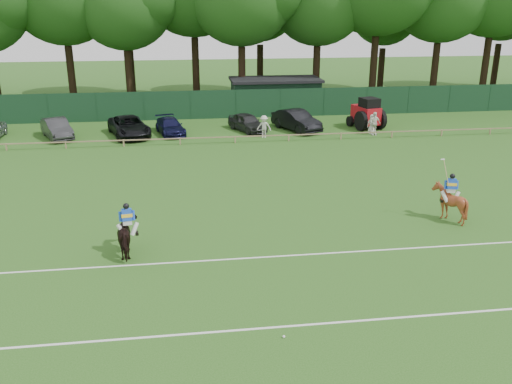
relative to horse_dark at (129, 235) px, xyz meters
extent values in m
plane|color=#1E4C14|center=(5.12, -0.07, -0.83)|extent=(160.00, 160.00, 0.00)
imported|color=black|center=(0.00, 0.00, 0.00)|extent=(1.18, 2.07, 1.65)
imported|color=brown|center=(14.62, 1.73, 0.05)|extent=(1.75, 1.88, 1.75)
imported|color=#2E2E31|center=(-7.10, 21.23, -0.09)|extent=(3.26, 4.74, 1.48)
imported|color=black|center=(-1.73, 21.12, -0.07)|extent=(3.95, 5.91, 1.51)
imported|color=#111236|center=(1.38, 21.32, -0.20)|extent=(2.70, 4.58, 1.25)
imported|color=#2F2E31|center=(7.47, 21.66, -0.13)|extent=(3.18, 4.43, 1.40)
imported|color=black|center=(11.41, 21.38, -0.02)|extent=(3.56, 5.18, 1.62)
imported|color=beige|center=(8.46, 19.29, 0.02)|extent=(1.22, 0.91, 1.69)
imported|color=white|center=(17.01, 18.94, 0.08)|extent=(1.11, 0.58, 1.81)
imported|color=beige|center=(17.03, 19.49, -0.07)|extent=(0.76, 0.52, 1.50)
cube|color=silver|center=(0.00, 0.00, 0.58)|extent=(0.40, 0.31, 0.18)
cube|color=blue|center=(0.00, 0.00, 0.90)|extent=(0.44, 0.36, 0.51)
cube|color=yellow|center=(0.00, 0.00, 0.88)|extent=(0.47, 0.35, 0.18)
sphere|color=black|center=(0.00, 0.00, 1.27)|extent=(0.25, 0.25, 0.25)
cylinder|color=silver|center=(0.26, -0.01, 0.28)|extent=(0.41, 0.38, 0.59)
cylinder|color=silver|center=(-0.25, -0.09, 0.28)|extent=(0.42, 0.32, 0.59)
cube|color=silver|center=(14.62, 1.73, 0.65)|extent=(0.41, 0.34, 0.18)
cube|color=blue|center=(14.62, 1.73, 0.97)|extent=(0.46, 0.39, 0.51)
cube|color=yellow|center=(14.62, 1.73, 0.95)|extent=(0.49, 0.38, 0.18)
sphere|color=black|center=(14.62, 1.73, 1.34)|extent=(0.25, 0.25, 0.25)
cylinder|color=silver|center=(14.86, 1.62, 0.35)|extent=(0.44, 0.30, 0.59)
cylinder|color=silver|center=(14.35, 1.75, 0.35)|extent=(0.41, 0.41, 0.59)
cylinder|color=tan|center=(14.34, 1.85, 1.52)|extent=(0.14, 0.63, 1.17)
sphere|color=silver|center=(5.18, -6.66, -0.78)|extent=(0.09, 0.09, 0.09)
cube|color=silver|center=(5.12, -6.07, -0.82)|extent=(60.00, 0.10, 0.01)
cube|color=silver|center=(5.12, -1.07, -0.82)|extent=(60.00, 0.10, 0.01)
cube|color=#997F5B|center=(5.12, 17.93, -0.38)|extent=(62.00, 0.08, 0.08)
cube|color=#14351E|center=(5.12, 26.93, 0.42)|extent=(92.00, 0.04, 2.50)
cube|color=#14331E|center=(11.12, 29.93, 0.57)|extent=(8.00, 4.00, 2.80)
cube|color=black|center=(11.12, 29.93, 2.09)|extent=(8.40, 4.40, 0.24)
cube|color=#AE101A|center=(17.17, 21.43, 0.28)|extent=(1.92, 2.78, 1.37)
cube|color=black|center=(17.27, 21.02, 1.23)|extent=(1.55, 1.63, 0.95)
cylinder|color=black|center=(16.48, 20.51, -0.04)|extent=(0.68, 1.61, 1.58)
cylinder|color=black|center=(18.22, 20.93, -0.04)|extent=(0.68, 1.61, 1.58)
cylinder|color=black|center=(16.16, 22.27, -0.41)|extent=(0.50, 0.89, 0.84)
cylinder|color=black|center=(17.69, 22.64, -0.41)|extent=(0.50, 0.89, 0.84)
camera|label=1|loc=(2.41, -20.62, 8.91)|focal=38.00mm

